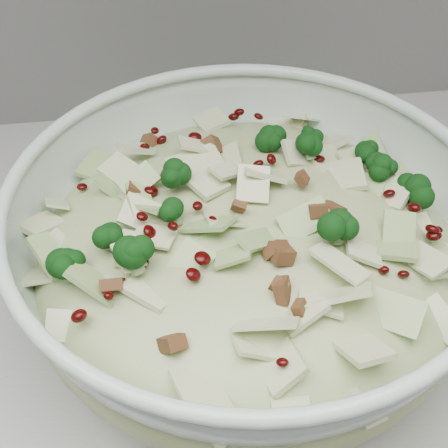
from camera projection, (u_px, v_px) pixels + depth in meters
name	position (u px, v px, depth m)	size (l,w,h in m)	color
mixing_bowl	(247.00, 257.00, 0.56)	(0.41, 0.41, 0.16)	silver
salad	(248.00, 236.00, 0.54)	(0.44, 0.44, 0.17)	#ABB57C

